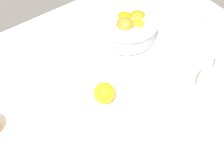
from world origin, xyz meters
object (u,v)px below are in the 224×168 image
Objects in this scene: juice_pitcher at (218,85)px; loose_orange_1 at (104,93)px; juice_glass at (213,25)px; spoon at (32,116)px; fruit_bowl at (127,27)px.

juice_pitcher reaches higher than loose_orange_1.
spoon is at bearing 174.18° from juice_glass.
juice_pitcher reaches higher than fruit_bowl.
fruit_bowl is at bearing 97.82° from juice_pitcher.
loose_orange_1 is (-32.29, 21.84, -2.59)cm from juice_pitcher.
fruit_bowl is 35.95cm from juice_glass.
juice_glass is at bearing -5.82° from spoon.
juice_glass is 56.10cm from loose_orange_1.
juice_glass is 1.42× the size of loose_orange_1.
loose_orange_1 is at bearing 145.92° from juice_pitcher.
juice_glass is at bearing -34.35° from fruit_bowl.
spoon is at bearing -166.45° from fruit_bowl.
juice_glass is 80.54cm from spoon.
spoon is at bearing 159.68° from loose_orange_1.
juice_pitcher is 39.07cm from loose_orange_1.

